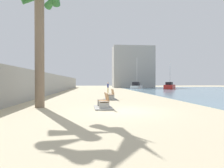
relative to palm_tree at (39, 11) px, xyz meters
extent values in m
plane|color=#C6B793|center=(5.04, 16.05, -6.21)|extent=(120.00, 120.00, 0.00)
cube|color=#9E9E99|center=(-2.46, 16.05, -4.83)|extent=(0.80, 64.00, 2.77)
cylinder|color=#7A6651|center=(0.02, 0.04, -2.60)|extent=(0.59, 0.59, 7.23)
cube|color=#9E9E99|center=(4.12, -1.40, -5.97)|extent=(0.61, 0.23, 0.50)
cube|color=#9E9E99|center=(4.05, 0.00, -5.97)|extent=(0.61, 0.23, 0.50)
cube|color=#997047|center=(4.08, -0.70, -5.76)|extent=(0.58, 1.62, 0.06)
cube|color=#997047|center=(4.31, -0.69, -5.48)|extent=(0.24, 1.61, 0.50)
cube|color=#9E9E99|center=(4.08, -0.70, -6.17)|extent=(1.20, 2.15, 0.08)
cube|color=#9E9E99|center=(5.06, 4.62, -5.97)|extent=(0.60, 0.21, 0.50)
cube|color=#9E9E99|center=(5.03, 6.02, -5.97)|extent=(0.60, 0.21, 0.50)
cube|color=#997047|center=(5.05, 5.32, -5.76)|extent=(0.53, 1.61, 0.06)
cube|color=#997047|center=(5.28, 5.33, -5.48)|extent=(0.19, 1.60, 0.50)
cube|color=#9E9E99|center=(5.05, 5.32, -6.17)|extent=(1.13, 2.12, 0.08)
cylinder|color=gold|center=(5.68, 16.68, -5.81)|extent=(0.12, 0.12, 0.80)
cylinder|color=gold|center=(5.65, 16.56, -5.81)|extent=(0.12, 0.12, 0.80)
cube|color=navy|center=(5.66, 16.62, -5.13)|extent=(0.26, 0.36, 0.57)
sphere|color=tan|center=(5.66, 16.62, -4.71)|extent=(0.22, 0.22, 0.22)
cylinder|color=navy|center=(5.72, 16.83, -5.10)|extent=(0.09, 0.09, 0.51)
cylinder|color=navy|center=(5.60, 16.41, -5.10)|extent=(0.09, 0.09, 0.51)
cube|color=white|center=(14.20, 34.65, -5.81)|extent=(4.05, 5.59, 0.73)
cube|color=black|center=(13.86, 33.94, -4.99)|extent=(2.24, 2.68, 0.91)
cylinder|color=silver|center=(14.32, 34.88, -1.95)|extent=(0.12, 0.12, 6.99)
cube|color=red|center=(21.17, 30.69, -5.68)|extent=(4.74, 6.44, 0.98)
cube|color=black|center=(20.71, 29.86, -4.88)|extent=(2.52, 3.08, 0.64)
cylinder|color=silver|center=(21.32, 30.96, -2.25)|extent=(0.12, 0.12, 5.89)
cube|color=#9E9E99|center=(15.14, 44.05, -0.14)|extent=(12.00, 6.00, 12.16)
camera|label=1|loc=(3.51, -12.78, -4.57)|focal=30.93mm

